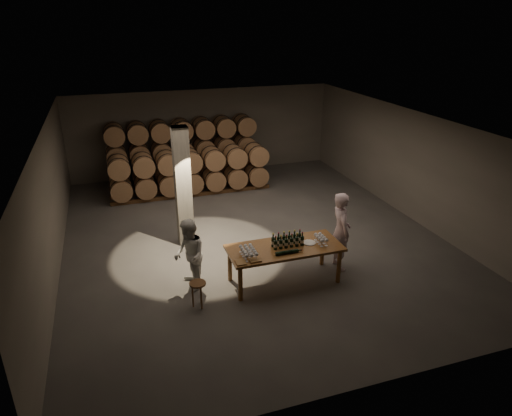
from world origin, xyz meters
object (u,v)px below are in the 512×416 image
object	(u,v)px
bottle_cluster	(288,241)
plate	(309,243)
stool	(198,287)
person_man	(341,231)
notebook_near	(255,260)
person_woman	(189,255)
tasting_table	(285,251)

from	to	relation	value
bottle_cluster	plate	world-z (taller)	bottle_cluster
stool	person_man	world-z (taller)	person_man
notebook_near	plate	bearing A→B (deg)	13.95
bottle_cluster	person_woman	size ratio (longest dim) A/B	0.44
plate	tasting_table	bearing A→B (deg)	179.90
bottle_cluster	stool	size ratio (longest dim) A/B	1.25
person_man	person_woman	bearing A→B (deg)	94.40
bottle_cluster	person_woman	distance (m)	2.22
notebook_near	person_man	xyz separation A→B (m)	(2.34, 0.58, 0.06)
stool	person_woman	distance (m)	0.85
stool	bottle_cluster	bearing A→B (deg)	10.13
plate	person_woman	bearing A→B (deg)	171.35
bottle_cluster	notebook_near	distance (m)	1.00
bottle_cluster	person_man	world-z (taller)	person_man
tasting_table	stool	world-z (taller)	tasting_table
tasting_table	stool	xyz separation A→B (m)	(-2.09, -0.36, -0.32)
tasting_table	person_woman	xyz separation A→B (m)	(-2.10, 0.41, 0.04)
plate	stool	xyz separation A→B (m)	(-2.70, -0.36, -0.43)
plate	person_man	world-z (taller)	person_man
plate	notebook_near	distance (m)	1.49
plate	person_woman	size ratio (longest dim) A/B	0.18
notebook_near	person_woman	size ratio (longest dim) A/B	0.15
notebook_near	stool	distance (m)	1.33
tasting_table	bottle_cluster	xyz separation A→B (m)	(0.08, 0.02, 0.22)
person_man	person_woman	size ratio (longest dim) A/B	1.17
plate	stool	world-z (taller)	plate
stool	tasting_table	bearing A→B (deg)	9.89
person_woman	stool	bearing A→B (deg)	-1.91
bottle_cluster	plate	distance (m)	0.54
notebook_near	stool	size ratio (longest dim) A/B	0.42
person_woman	notebook_near	bearing A→B (deg)	54.96
stool	person_woman	xyz separation A→B (m)	(-0.01, 0.78, 0.35)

